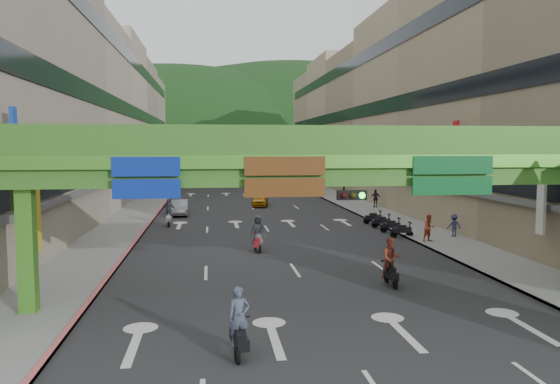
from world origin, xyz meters
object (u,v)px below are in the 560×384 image
object	(u,v)px
scooter_rider_mid	(391,261)
car_yellow	(260,200)
scooter_rider_near	(239,324)
overpass_near	(346,175)
car_silver	(180,208)
pedestrian_red	(429,230)

from	to	relation	value
scooter_rider_mid	car_yellow	bearing A→B (deg)	95.05
scooter_rider_near	car_yellow	distance (m)	40.56
overpass_near	car_yellow	world-z (taller)	overpass_near
car_silver	car_yellow	world-z (taller)	car_silver
scooter_rider_mid	car_yellow	size ratio (longest dim) A/B	0.55
car_silver	overpass_near	bearing A→B (deg)	-76.09
car_yellow	pedestrian_red	size ratio (longest dim) A/B	2.31
overpass_near	car_silver	distance (m)	30.99
overpass_near	scooter_rider_mid	world-z (taller)	overpass_near
scooter_rider_near	pedestrian_red	xyz separation A→B (m)	(13.23, 17.43, -0.14)
overpass_near	car_silver	bearing A→B (deg)	104.99
car_silver	pedestrian_red	world-z (taller)	pedestrian_red
pedestrian_red	overpass_near	bearing A→B (deg)	-137.83
scooter_rider_near	car_yellow	world-z (taller)	scooter_rider_near
overpass_near	pedestrian_red	size ratio (longest dim) A/B	16.03
car_yellow	car_silver	bearing A→B (deg)	-133.23
overpass_near	scooter_rider_mid	xyz separation A→B (m)	(2.88, 3.00, -4.04)
scooter_rider_near	car_silver	bearing A→B (deg)	96.00
car_yellow	pedestrian_red	bearing A→B (deg)	-60.67
car_yellow	scooter_rider_mid	bearing A→B (deg)	-76.86
overpass_near	scooter_rider_mid	size ratio (longest dim) A/B	12.57
car_yellow	pedestrian_red	xyz separation A→B (m)	(8.90, -22.90, 0.19)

